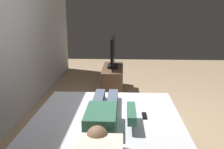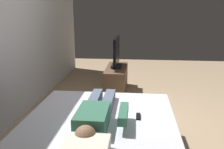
{
  "view_description": "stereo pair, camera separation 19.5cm",
  "coord_description": "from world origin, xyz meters",
  "px_view_note": "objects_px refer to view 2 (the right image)",
  "views": [
    {
      "loc": [
        -3.21,
        0.24,
        1.6
      ],
      "look_at": [
        0.3,
        0.4,
        0.69
      ],
      "focal_mm": 39.98,
      "sensor_mm": 36.0,
      "label": 1
    },
    {
      "loc": [
        -3.2,
        0.04,
        1.6
      ],
      "look_at": [
        0.3,
        0.4,
        0.69
      ],
      "focal_mm": 39.98,
      "sensor_mm": 36.0,
      "label": 2
    }
  ],
  "objects_px": {
    "person": "(97,114)",
    "tv": "(117,53)",
    "tv_stand": "(116,79)",
    "bed": "(99,149)",
    "remote": "(138,116)"
  },
  "relations": [
    {
      "from": "person",
      "to": "tv",
      "type": "xyz_separation_m",
      "value": [
        2.59,
        0.03,
        0.16
      ]
    },
    {
      "from": "person",
      "to": "tv",
      "type": "bearing_deg",
      "value": 0.62
    },
    {
      "from": "bed",
      "to": "person",
      "type": "relative_size",
      "value": 1.56
    },
    {
      "from": "bed",
      "to": "tv",
      "type": "xyz_separation_m",
      "value": [
        2.62,
        0.05,
        0.52
      ]
    },
    {
      "from": "remote",
      "to": "tv",
      "type": "height_order",
      "value": "tv"
    },
    {
      "from": "bed",
      "to": "tv",
      "type": "height_order",
      "value": "tv"
    },
    {
      "from": "bed",
      "to": "remote",
      "type": "bearing_deg",
      "value": -65.03
    },
    {
      "from": "person",
      "to": "tv_stand",
      "type": "height_order",
      "value": "person"
    },
    {
      "from": "bed",
      "to": "tv_stand",
      "type": "xyz_separation_m",
      "value": [
        2.62,
        0.05,
        -0.01
      ]
    },
    {
      "from": "tv_stand",
      "to": "tv",
      "type": "distance_m",
      "value": 0.53
    },
    {
      "from": "tv_stand",
      "to": "tv",
      "type": "height_order",
      "value": "tv"
    },
    {
      "from": "bed",
      "to": "tv_stand",
      "type": "distance_m",
      "value": 2.62
    },
    {
      "from": "bed",
      "to": "remote",
      "type": "distance_m",
      "value": 0.51
    },
    {
      "from": "person",
      "to": "tv_stand",
      "type": "distance_m",
      "value": 2.61
    },
    {
      "from": "remote",
      "to": "tv_stand",
      "type": "bearing_deg",
      "value": 10.07
    }
  ]
}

